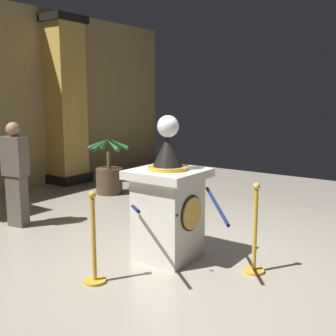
% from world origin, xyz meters
% --- Properties ---
extents(ground_plane, '(11.51, 11.51, 0.00)m').
position_xyz_m(ground_plane, '(0.00, 0.00, 0.00)').
color(ground_plane, '#9E9384').
extents(pedestal_clock, '(0.81, 0.81, 1.73)m').
position_xyz_m(pedestal_clock, '(-0.30, 0.01, 0.68)').
color(pedestal_clock, silver).
rests_on(pedestal_clock, ground_plane).
extents(stanchion_near, '(0.24, 0.24, 0.99)m').
position_xyz_m(stanchion_near, '(-1.31, 0.24, 0.34)').
color(stanchion_near, gold).
rests_on(stanchion_near, ground_plane).
extents(stanchion_far, '(0.24, 0.24, 1.02)m').
position_xyz_m(stanchion_far, '(-0.09, -1.02, 0.36)').
color(stanchion_far, gold).
rests_on(stanchion_far, ground_plane).
extents(velvet_rope, '(1.27, 1.27, 0.22)m').
position_xyz_m(velvet_rope, '(-0.70, -0.39, 0.79)').
color(velvet_rope, '#141947').
extents(column_right, '(0.87, 0.87, 3.66)m').
position_xyz_m(column_right, '(2.06, 4.56, 1.82)').
color(column_right, black).
rests_on(column_right, ground_plane).
extents(potted_palm_right, '(0.83, 0.75, 1.20)m').
position_xyz_m(potted_palm_right, '(1.78, 2.96, 0.37)').
color(potted_palm_right, '#4C3828').
rests_on(potted_palm_right, ground_plane).
extents(bystander_guest, '(0.28, 0.39, 1.58)m').
position_xyz_m(bystander_guest, '(-0.59, 2.60, 0.83)').
color(bystander_guest, brown).
rests_on(bystander_guest, ground_plane).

